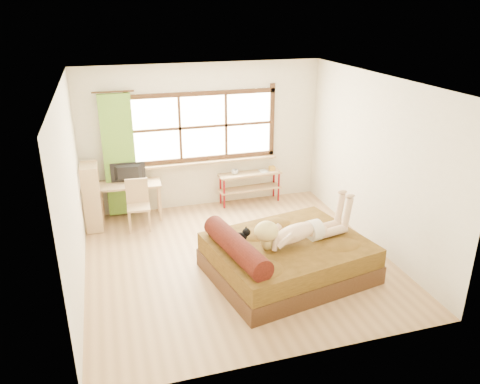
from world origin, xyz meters
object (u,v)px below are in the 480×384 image
object	(u,v)px
desk	(130,188)
bookshelf	(92,197)
chair	(138,201)
bed	(285,257)
pipe_shelf	(250,181)
woman	(301,221)
kitten	(238,237)

from	to	relation	value
desk	bookshelf	size ratio (longest dim) A/B	0.97
bookshelf	chair	bearing A→B (deg)	-11.21
bookshelf	bed	bearing A→B (deg)	-41.25
pipe_shelf	woman	bearing A→B (deg)	-95.37
chair	desk	bearing A→B (deg)	108.75
woman	desk	size ratio (longest dim) A/B	1.33
bed	bookshelf	distance (m)	3.54
chair	pipe_shelf	distance (m)	2.26
woman	pipe_shelf	xyz separation A→B (m)	(0.14, 2.74, -0.40)
bed	woman	bearing A→B (deg)	-22.19
kitten	chair	distance (m)	2.42
chair	bed	bearing A→B (deg)	-46.76
bed	kitten	bearing A→B (deg)	159.58
woman	bookshelf	distance (m)	3.71
kitten	pipe_shelf	xyz separation A→B (m)	(1.01, 2.59, -0.21)
bed	chair	distance (m)	2.89
kitten	chair	bearing A→B (deg)	108.64
woman	kitten	size ratio (longest dim) A/B	4.67
chair	kitten	bearing A→B (deg)	-57.25
desk	bookshelf	world-z (taller)	bookshelf
bed	pipe_shelf	bearing A→B (deg)	71.77
pipe_shelf	bookshelf	size ratio (longest dim) A/B	1.07
woman	bookshelf	bearing A→B (deg)	128.42
pipe_shelf	bookshelf	world-z (taller)	bookshelf
bed	pipe_shelf	size ratio (longest dim) A/B	1.96
woman	pipe_shelf	world-z (taller)	woman
woman	desk	xyz separation A→B (m)	(-2.17, 2.62, -0.26)
kitten	woman	bearing A→B (deg)	-20.83
woman	desk	bearing A→B (deg)	118.60
kitten	pipe_shelf	size ratio (longest dim) A/B	0.26
chair	bookshelf	size ratio (longest dim) A/B	0.75
desk	pipe_shelf	size ratio (longest dim) A/B	0.91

